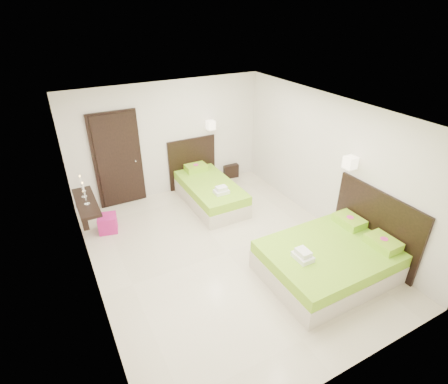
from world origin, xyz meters
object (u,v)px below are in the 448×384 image
bed_single (209,190)px  ottoman (108,223)px  nightstand (229,170)px  bed_double (332,258)px

bed_single → ottoman: size_ratio=5.69×
nightstand → ottoman: nightstand is taller
bed_single → bed_double: bearing=-76.3°
nightstand → ottoman: (-3.35, -1.05, -0.00)m
bed_double → nightstand: size_ratio=5.29×
ottoman → nightstand: bearing=17.4°
bed_double → nightstand: 4.09m
bed_single → bed_double: (0.76, -3.12, 0.01)m
bed_single → bed_double: size_ratio=0.95×
nightstand → bed_single: bearing=-132.8°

